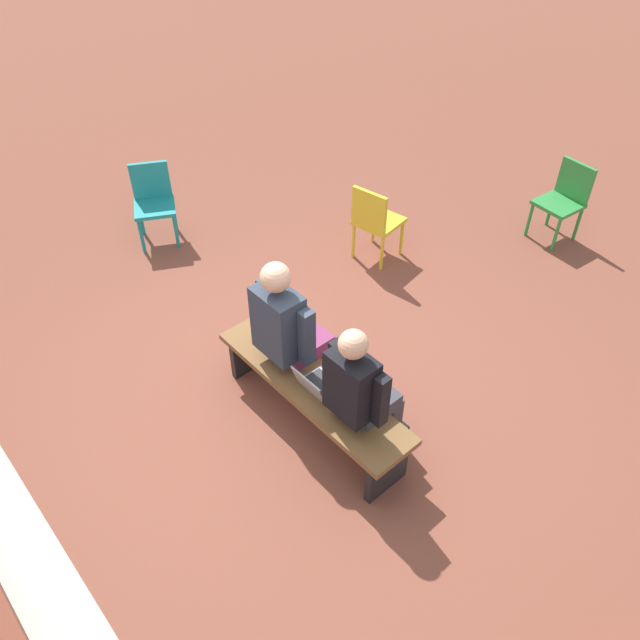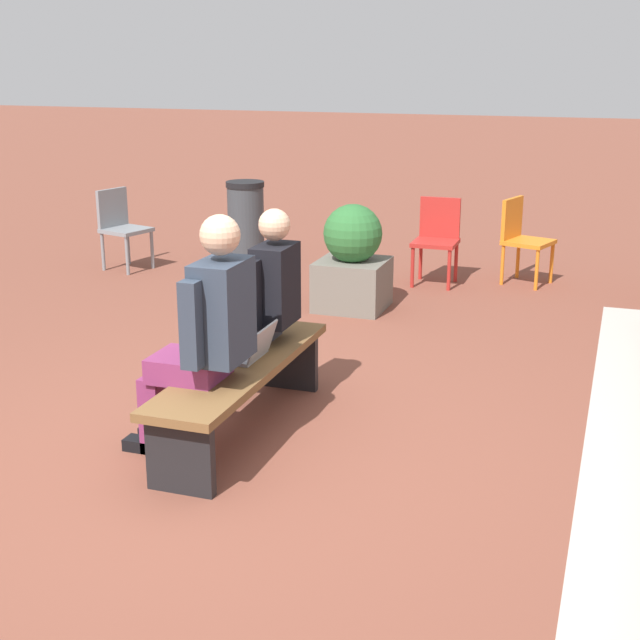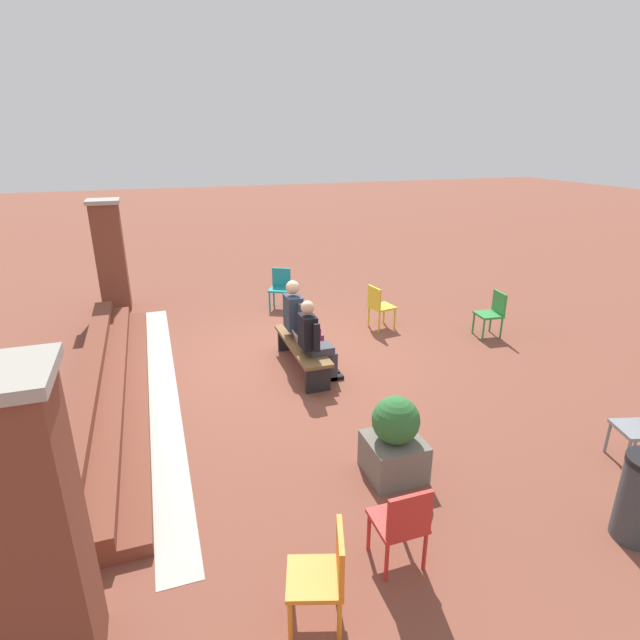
{
  "view_description": "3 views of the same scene",
  "coord_description": "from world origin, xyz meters",
  "px_view_note": "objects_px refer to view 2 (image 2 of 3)",
  "views": [
    {
      "loc": [
        -2.82,
        1.99,
        3.89
      ],
      "look_at": [
        -0.32,
        -0.21,
        0.93
      ],
      "focal_mm": 35.0,
      "sensor_mm": 36.0,
      "label": 1
    },
    {
      "loc": [
        4.13,
        1.99,
        2.19
      ],
      "look_at": [
        -0.65,
        0.34,
        0.68
      ],
      "focal_mm": 50.0,
      "sensor_mm": 36.0,
      "label": 2
    },
    {
      "loc": [
        -7.35,
        1.99,
        3.54
      ],
      "look_at": [
        -0.95,
        -0.17,
        1.02
      ],
      "focal_mm": 28.0,
      "sensor_mm": 36.0,
      "label": 3
    }
  ],
  "objects_px": {
    "person_adult": "(205,331)",
    "plastic_chair_near_bench_right": "(437,235)",
    "bench": "(242,378)",
    "person_student": "(260,302)",
    "plastic_chair_far_right": "(121,224)",
    "laptop": "(249,350)",
    "plastic_chair_foreground": "(522,235)",
    "planter": "(353,261)",
    "litter_bin": "(246,220)"
  },
  "relations": [
    {
      "from": "laptop",
      "to": "litter_bin",
      "type": "height_order",
      "value": "litter_bin"
    },
    {
      "from": "plastic_chair_far_right",
      "to": "litter_bin",
      "type": "relative_size",
      "value": 0.98
    },
    {
      "from": "bench",
      "to": "plastic_chair_foreground",
      "type": "distance_m",
      "value": 4.43
    },
    {
      "from": "bench",
      "to": "person_adult",
      "type": "distance_m",
      "value": 0.5
    },
    {
      "from": "bench",
      "to": "person_student",
      "type": "xyz_separation_m",
      "value": [
        -0.45,
        -0.06,
        0.34
      ]
    },
    {
      "from": "plastic_chair_far_right",
      "to": "litter_bin",
      "type": "distance_m",
      "value": 1.37
    },
    {
      "from": "plastic_chair_foreground",
      "to": "litter_bin",
      "type": "height_order",
      "value": "litter_bin"
    },
    {
      "from": "person_adult",
      "to": "litter_bin",
      "type": "height_order",
      "value": "person_adult"
    },
    {
      "from": "plastic_chair_foreground",
      "to": "person_adult",
      "type": "bearing_deg",
      "value": -14.35
    },
    {
      "from": "person_adult",
      "to": "planter",
      "type": "height_order",
      "value": "person_adult"
    },
    {
      "from": "bench",
      "to": "litter_bin",
      "type": "xyz_separation_m",
      "value": [
        -4.41,
        -1.9,
        0.08
      ]
    },
    {
      "from": "person_student",
      "to": "plastic_chair_far_right",
      "type": "xyz_separation_m",
      "value": [
        -3.09,
        -2.89,
        -0.22
      ]
    },
    {
      "from": "bench",
      "to": "plastic_chair_near_bench_right",
      "type": "relative_size",
      "value": 2.14
    },
    {
      "from": "person_adult",
      "to": "plastic_chair_near_bench_right",
      "type": "distance_m",
      "value": 4.36
    },
    {
      "from": "bench",
      "to": "laptop",
      "type": "distance_m",
      "value": 0.17
    },
    {
      "from": "plastic_chair_foreground",
      "to": "litter_bin",
      "type": "relative_size",
      "value": 0.98
    },
    {
      "from": "plastic_chair_near_bench_right",
      "to": "planter",
      "type": "bearing_deg",
      "value": -23.96
    },
    {
      "from": "plastic_chair_far_right",
      "to": "plastic_chair_foreground",
      "type": "distance_m",
      "value": 4.13
    },
    {
      "from": "plastic_chair_near_bench_right",
      "to": "planter",
      "type": "height_order",
      "value": "planter"
    },
    {
      "from": "bench",
      "to": "plastic_chair_near_bench_right",
      "type": "distance_m",
      "value": 4.03
    },
    {
      "from": "person_adult",
      "to": "plastic_chair_foreground",
      "type": "height_order",
      "value": "person_adult"
    },
    {
      "from": "person_student",
      "to": "plastic_chair_far_right",
      "type": "distance_m",
      "value": 4.24
    },
    {
      "from": "plastic_chair_far_right",
      "to": "litter_bin",
      "type": "bearing_deg",
      "value": 129.52
    },
    {
      "from": "laptop",
      "to": "plastic_chair_far_right",
      "type": "relative_size",
      "value": 0.38
    },
    {
      "from": "laptop",
      "to": "plastic_chair_foreground",
      "type": "distance_m",
      "value": 4.35
    },
    {
      "from": "bench",
      "to": "person_adult",
      "type": "relative_size",
      "value": 1.3
    },
    {
      "from": "person_student",
      "to": "person_adult",
      "type": "height_order",
      "value": "person_adult"
    },
    {
      "from": "person_student",
      "to": "laptop",
      "type": "xyz_separation_m",
      "value": [
        0.37,
        0.08,
        -0.2
      ]
    },
    {
      "from": "plastic_chair_far_right",
      "to": "planter",
      "type": "relative_size",
      "value": 0.89
    },
    {
      "from": "plastic_chair_near_bench_right",
      "to": "bench",
      "type": "bearing_deg",
      "value": -4.62
    },
    {
      "from": "person_student",
      "to": "plastic_chair_foreground",
      "type": "bearing_deg",
      "value": 162.99
    },
    {
      "from": "person_student",
      "to": "person_adult",
      "type": "xyz_separation_m",
      "value": [
        0.77,
        -0.01,
        0.04
      ]
    },
    {
      "from": "bench",
      "to": "plastic_chair_near_bench_right",
      "type": "height_order",
      "value": "plastic_chair_near_bench_right"
    },
    {
      "from": "plastic_chair_far_right",
      "to": "plastic_chair_foreground",
      "type": "xyz_separation_m",
      "value": [
        -0.75,
        4.07,
        0.0
      ]
    },
    {
      "from": "person_student",
      "to": "person_adult",
      "type": "bearing_deg",
      "value": -0.4
    },
    {
      "from": "bench",
      "to": "person_student",
      "type": "distance_m",
      "value": 0.57
    },
    {
      "from": "person_student",
      "to": "laptop",
      "type": "distance_m",
      "value": 0.42
    },
    {
      "from": "person_student",
      "to": "plastic_chair_near_bench_right",
      "type": "xyz_separation_m",
      "value": [
        -3.56,
        0.39,
        -0.22
      ]
    },
    {
      "from": "laptop",
      "to": "plastic_chair_near_bench_right",
      "type": "distance_m",
      "value": 3.94
    },
    {
      "from": "person_student",
      "to": "plastic_chair_foreground",
      "type": "height_order",
      "value": "person_student"
    },
    {
      "from": "litter_bin",
      "to": "laptop",
      "type": "bearing_deg",
      "value": 23.87
    },
    {
      "from": "person_adult",
      "to": "planter",
      "type": "distance_m",
      "value": 3.19
    },
    {
      "from": "planter",
      "to": "litter_bin",
      "type": "xyz_separation_m",
      "value": [
        -1.56,
        -1.71,
        -0.0
      ]
    },
    {
      "from": "person_adult",
      "to": "litter_bin",
      "type": "bearing_deg",
      "value": -158.83
    },
    {
      "from": "plastic_chair_near_bench_right",
      "to": "planter",
      "type": "distance_m",
      "value": 1.27
    },
    {
      "from": "plastic_chair_far_right",
      "to": "plastic_chair_foreground",
      "type": "bearing_deg",
      "value": 100.42
    },
    {
      "from": "person_student",
      "to": "litter_bin",
      "type": "height_order",
      "value": "person_student"
    },
    {
      "from": "person_adult",
      "to": "plastic_chair_far_right",
      "type": "relative_size",
      "value": 1.65
    },
    {
      "from": "person_student",
      "to": "bench",
      "type": "bearing_deg",
      "value": 8.17
    },
    {
      "from": "plastic_chair_foreground",
      "to": "planter",
      "type": "height_order",
      "value": "planter"
    }
  ]
}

